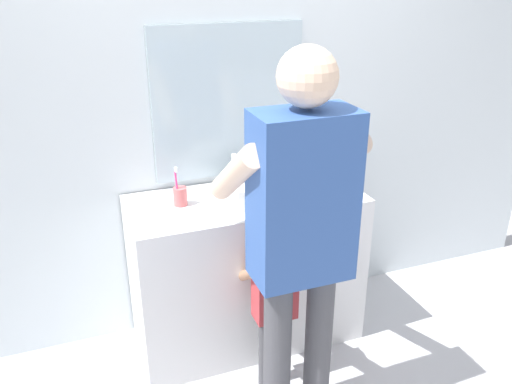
# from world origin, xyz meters

# --- Properties ---
(ground_plane) EXTENTS (14.00, 14.00, 0.00)m
(ground_plane) POSITION_xyz_m (0.00, 0.00, 0.00)
(ground_plane) COLOR silver
(back_wall) EXTENTS (4.40, 0.10, 2.70)m
(back_wall) POSITION_xyz_m (0.00, 0.62, 1.35)
(back_wall) COLOR silver
(back_wall) RESTS_ON ground
(vanity_cabinet) EXTENTS (1.23, 0.54, 0.88)m
(vanity_cabinet) POSITION_xyz_m (0.00, 0.30, 0.44)
(vanity_cabinet) COLOR white
(vanity_cabinet) RESTS_ON ground
(sink_basin) EXTENTS (0.33, 0.33, 0.11)m
(sink_basin) POSITION_xyz_m (0.00, 0.28, 0.93)
(sink_basin) COLOR silver
(sink_basin) RESTS_ON vanity_cabinet
(faucet) EXTENTS (0.18, 0.14, 0.18)m
(faucet) POSITION_xyz_m (0.00, 0.48, 0.96)
(faucet) COLOR #B7BABF
(faucet) RESTS_ON vanity_cabinet
(toothbrush_cup) EXTENTS (0.07, 0.07, 0.21)m
(toothbrush_cup) POSITION_xyz_m (-0.34, 0.33, 0.93)
(toothbrush_cup) COLOR #D86666
(toothbrush_cup) RESTS_ON vanity_cabinet
(soap_bottle) EXTENTS (0.06, 0.06, 0.17)m
(soap_bottle) POSITION_xyz_m (0.35, 0.33, 0.94)
(soap_bottle) COLOR #B27FC6
(soap_bottle) RESTS_ON vanity_cabinet
(child_toddler) EXTENTS (0.27, 0.27, 0.89)m
(child_toddler) POSITION_xyz_m (0.00, -0.10, 0.53)
(child_toddler) COLOR #47474C
(child_toddler) RESTS_ON ground
(adult_parent) EXTENTS (0.54, 0.57, 1.75)m
(adult_parent) POSITION_xyz_m (0.00, -0.36, 1.05)
(adult_parent) COLOR #47474C
(adult_parent) RESTS_ON ground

